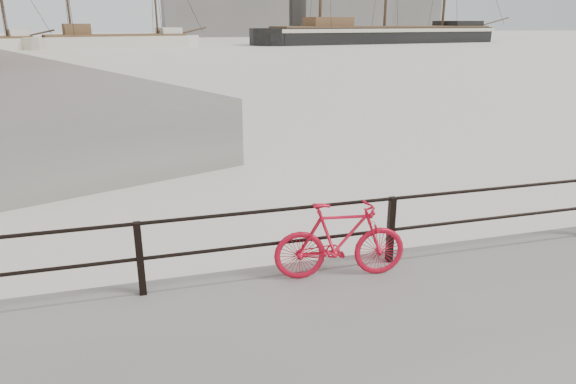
{
  "coord_description": "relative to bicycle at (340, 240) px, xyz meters",
  "views": [
    {
      "loc": [
        -3.3,
        -6.35,
        3.71
      ],
      "look_at": [
        -1.08,
        1.5,
        1.0
      ],
      "focal_mm": 32.0,
      "sensor_mm": 36.0,
      "label": 1
    }
  ],
  "objects": [
    {
      "name": "ground",
      "position": [
        0.88,
        0.39,
        -0.89
      ],
      "size": [
        400.0,
        400.0,
        0.0
      ],
      "primitive_type": "plane",
      "color": "white",
      "rests_on": "ground"
    },
    {
      "name": "guardrail",
      "position": [
        0.88,
        0.24,
        -0.04
      ],
      "size": [
        28.0,
        0.1,
        1.0
      ],
      "primitive_type": null,
      "color": "black",
      "rests_on": "promenade"
    },
    {
      "name": "bicycle",
      "position": [
        0.0,
        0.0,
        0.0
      ],
      "size": [
        1.82,
        0.53,
        1.09
      ],
      "primitive_type": "imported",
      "rotation": [
        0.0,
        0.0,
        -0.15
      ],
      "color": "red",
      "rests_on": "promenade"
    },
    {
      "name": "barque_black",
      "position": [
        41.49,
        84.09,
        -0.89
      ],
      "size": [
        60.46,
        27.09,
        33.14
      ],
      "primitive_type": null,
      "rotation": [
        0.0,
        0.0,
        0.14
      ],
      "color": "black",
      "rests_on": "ground"
    },
    {
      "name": "schooner_mid",
      "position": [
        -5.26,
        78.71,
        -0.89
      ],
      "size": [
        29.74,
        18.02,
        20.06
      ],
      "primitive_type": null,
      "rotation": [
        0.0,
        0.0,
        0.24
      ],
      "color": "beige",
      "rests_on": "ground"
    },
    {
      "name": "industrial_west",
      "position": [
        20.88,
        140.39,
        8.11
      ],
      "size": [
        32.0,
        18.0,
        18.0
      ],
      "primitive_type": "cube",
      "color": "gray",
      "rests_on": "ground"
    },
    {
      "name": "industrial_east",
      "position": [
        78.88,
        150.39,
        6.11
      ],
      "size": [
        20.0,
        16.0,
        14.0
      ],
      "primitive_type": "cube",
      "color": "gray",
      "rests_on": "ground"
    }
  ]
}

